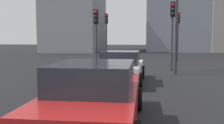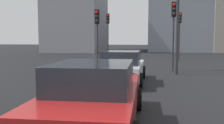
% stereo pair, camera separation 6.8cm
% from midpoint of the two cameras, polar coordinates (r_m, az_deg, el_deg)
% --- Properties ---
extents(car_white_lead, '(4.39, 2.13, 1.45)m').
position_cam_midpoint_polar(car_white_lead, '(11.71, 2.37, -1.15)').
color(car_white_lead, silver).
rests_on(car_white_lead, ground_plane).
extents(car_red_second, '(4.77, 2.12, 1.49)m').
position_cam_midpoint_polar(car_red_second, '(5.84, -3.63, -7.51)').
color(car_red_second, maroon).
rests_on(car_red_second, ground_plane).
extents(traffic_light_near_left, '(0.32, 0.28, 3.83)m').
position_cam_midpoint_polar(traffic_light_near_left, '(16.35, -3.23, 7.88)').
color(traffic_light_near_left, '#2D2D30').
rests_on(traffic_light_near_left, ground_plane).
extents(traffic_light_near_right, '(0.32, 0.28, 4.30)m').
position_cam_midpoint_polar(traffic_light_near_right, '(23.90, -0.85, 7.82)').
color(traffic_light_near_right, '#2D2D30').
rests_on(traffic_light_near_right, ground_plane).
extents(traffic_light_far_left, '(0.32, 0.30, 4.29)m').
position_cam_midpoint_polar(traffic_light_far_left, '(23.63, 14.92, 7.65)').
color(traffic_light_far_left, '#2D2D30').
rests_on(traffic_light_far_left, ground_plane).
extents(traffic_light_far_right, '(0.32, 0.29, 4.23)m').
position_cam_midpoint_polar(traffic_light_far_right, '(16.25, 13.70, 8.71)').
color(traffic_light_far_right, '#2D2D30').
rests_on(traffic_light_far_right, ground_plane).
extents(building_facade_center, '(13.50, 9.66, 9.23)m').
position_cam_midpoint_polar(building_facade_center, '(44.69, 14.38, 8.43)').
color(building_facade_center, gray).
rests_on(building_facade_center, ground_plane).
extents(building_facade_right, '(11.86, 7.93, 14.09)m').
position_cam_midpoint_polar(building_facade_right, '(41.75, -7.71, 12.13)').
color(building_facade_right, gray).
rests_on(building_facade_right, ground_plane).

